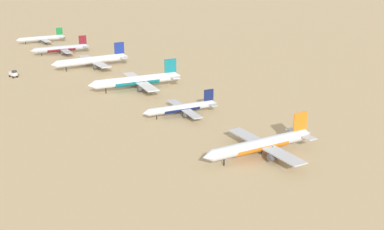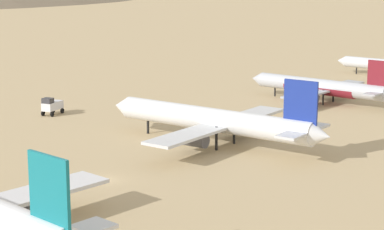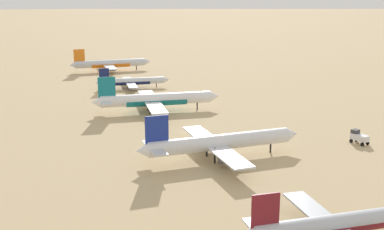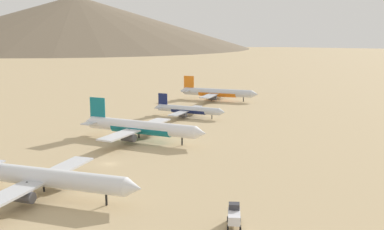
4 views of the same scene
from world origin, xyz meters
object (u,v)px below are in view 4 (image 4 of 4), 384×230
(parked_jet_4, at_px, (188,110))
(parked_jet_5, at_px, (217,93))
(parked_jet_3, at_px, (140,127))
(parked_jet_2, at_px, (44,178))
(service_truck, at_px, (234,215))

(parked_jet_4, relative_size, parked_jet_5, 0.76)
(parked_jet_3, bearing_deg, parked_jet_4, 94.63)
(parked_jet_4, xyz_separation_m, parked_jet_5, (-6.41, 48.71, 0.97))
(parked_jet_2, height_order, service_truck, parked_jet_2)
(parked_jet_3, relative_size, parked_jet_5, 1.08)
(service_truck, bearing_deg, parked_jet_5, 113.17)
(parked_jet_3, bearing_deg, parked_jet_2, -81.26)
(parked_jet_3, xyz_separation_m, parked_jet_4, (-3.61, 44.62, -1.33))
(parked_jet_2, bearing_deg, service_truck, 4.73)
(parked_jet_2, height_order, parked_jet_5, parked_jet_2)
(parked_jet_3, height_order, service_truck, parked_jet_3)
(parked_jet_2, height_order, parked_jet_4, parked_jet_2)
(parked_jet_3, distance_m, parked_jet_4, 44.78)
(parked_jet_2, xyz_separation_m, service_truck, (43.27, 3.58, -2.39))
(parked_jet_2, xyz_separation_m, parked_jet_5, (-18.37, 147.60, -0.34))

